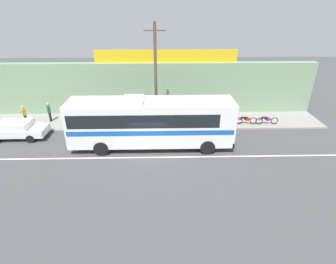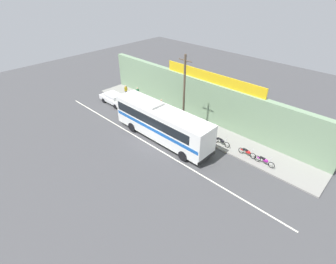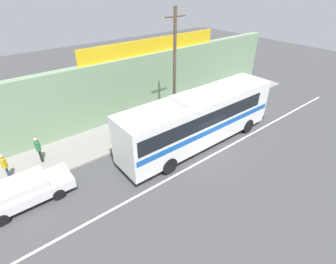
% 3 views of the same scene
% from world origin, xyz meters
% --- Properties ---
extents(ground_plane, '(70.00, 70.00, 0.00)m').
position_xyz_m(ground_plane, '(0.00, 0.00, 0.00)').
color(ground_plane, '#444447').
extents(sidewalk_slab, '(30.00, 3.60, 0.14)m').
position_xyz_m(sidewalk_slab, '(0.00, 5.20, 0.07)').
color(sidewalk_slab, gray).
rests_on(sidewalk_slab, ground_plane).
extents(storefront_facade, '(30.00, 0.70, 4.80)m').
position_xyz_m(storefront_facade, '(0.00, 7.35, 2.40)').
color(storefront_facade, gray).
rests_on(storefront_facade, ground_plane).
extents(storefront_billboard, '(12.59, 0.12, 1.10)m').
position_xyz_m(storefront_billboard, '(1.37, 7.35, 5.35)').
color(storefront_billboard, gold).
rests_on(storefront_billboard, storefront_facade).
extents(road_center_stripe, '(30.00, 0.14, 0.01)m').
position_xyz_m(road_center_stripe, '(0.00, -0.80, 0.00)').
color(road_center_stripe, silver).
rests_on(road_center_stripe, ground_plane).
extents(intercity_bus, '(11.64, 2.65, 3.78)m').
position_xyz_m(intercity_bus, '(0.12, 0.81, 2.07)').
color(intercity_bus, white).
rests_on(intercity_bus, ground_plane).
extents(parked_car, '(4.52, 1.84, 1.37)m').
position_xyz_m(parked_car, '(-10.41, 2.40, 0.74)').
color(parked_car, silver).
rests_on(parked_car, ground_plane).
extents(utility_pole, '(1.60, 0.22, 8.29)m').
position_xyz_m(utility_pole, '(0.51, 3.79, 4.42)').
color(utility_pole, brown).
rests_on(utility_pole, sidewalk_slab).
extents(motorcycle_purple, '(1.85, 0.56, 0.94)m').
position_xyz_m(motorcycle_purple, '(8.20, 4.22, 0.57)').
color(motorcycle_purple, black).
rests_on(motorcycle_purple, sidewalk_slab).
extents(motorcycle_red, '(1.93, 0.56, 0.94)m').
position_xyz_m(motorcycle_red, '(5.40, 4.09, 0.57)').
color(motorcycle_red, black).
rests_on(motorcycle_red, sidewalk_slab).
extents(motorcycle_blue, '(1.95, 0.56, 0.94)m').
position_xyz_m(motorcycle_blue, '(9.98, 4.17, 0.57)').
color(motorcycle_blue, black).
rests_on(motorcycle_blue, sidewalk_slab).
extents(pedestrian_near_shop, '(0.30, 0.48, 1.67)m').
position_xyz_m(pedestrian_near_shop, '(-10.80, 4.74, 1.11)').
color(pedestrian_near_shop, navy).
rests_on(pedestrian_near_shop, sidewalk_slab).
extents(pedestrian_far_right, '(0.30, 0.48, 1.72)m').
position_xyz_m(pedestrian_far_right, '(-8.90, 5.27, 1.14)').
color(pedestrian_far_right, black).
rests_on(pedestrian_far_right, sidewalk_slab).
extents(pedestrian_far_left, '(0.30, 0.48, 1.74)m').
position_xyz_m(pedestrian_far_left, '(-3.95, 4.86, 1.16)').
color(pedestrian_far_left, brown).
rests_on(pedestrian_far_left, sidewalk_slab).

